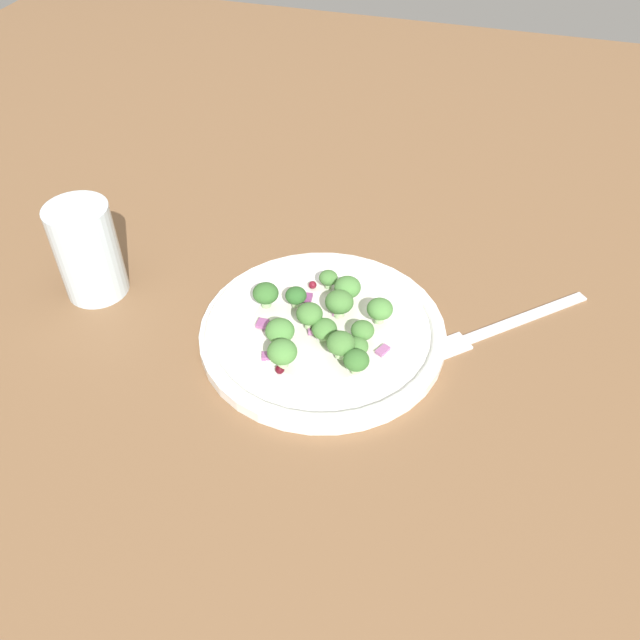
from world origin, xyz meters
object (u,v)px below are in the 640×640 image
object	(u,v)px
plate	(320,334)
broccoli_floret_0	(296,296)
fork	(503,325)
broccoli_floret_1	(341,344)
broccoli_floret_2	(324,330)
water_glass	(87,251)

from	to	relation	value
plate	broccoli_floret_0	xyz separation A→B (cm)	(-3.14, 2.19, 2.28)
broccoli_floret_0	fork	distance (cm)	21.08
fork	broccoli_floret_1	bearing A→B (deg)	-144.11
broccoli_floret_1	fork	size ratio (longest dim) A/B	0.18
broccoli_floret_0	broccoli_floret_2	world-z (taller)	broccoli_floret_0
fork	water_glass	xyz separation A→B (cm)	(-42.14, -6.56, 4.93)
plate	broccoli_floret_2	world-z (taller)	broccoli_floret_2
broccoli_floret_2	fork	xyz separation A→B (cm)	(16.39, 8.18, -2.49)
broccoli_floret_1	plate	bearing A→B (deg)	131.91
water_glass	broccoli_floret_1	bearing A→B (deg)	-7.63
fork	broccoli_floret_2	bearing A→B (deg)	-153.47
broccoli_floret_1	fork	bearing A→B (deg)	35.89
broccoli_floret_0	fork	size ratio (longest dim) A/B	0.15
broccoli_floret_1	water_glass	xyz separation A→B (cm)	(-27.91, 3.74, 1.66)
broccoli_floret_0	water_glass	bearing A→B (deg)	-175.46
plate	broccoli_floret_1	world-z (taller)	broccoli_floret_1
broccoli_floret_1	fork	distance (cm)	17.86
broccoli_floret_2	water_glass	world-z (taller)	water_glass
broccoli_floret_2	fork	world-z (taller)	broccoli_floret_2
plate	water_glass	distance (cm)	25.33
broccoli_floret_0	broccoli_floret_1	size ratio (longest dim) A/B	0.81
broccoli_floret_2	fork	size ratio (longest dim) A/B	0.17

